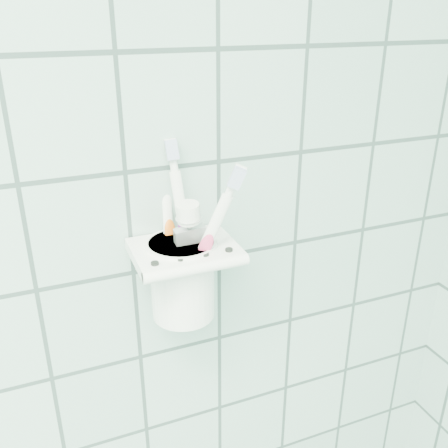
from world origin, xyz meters
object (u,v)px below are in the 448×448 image
holder_bracket (184,252)px  toothbrush_pink (196,232)px  toothpaste_tube (194,245)px  toothbrush_orange (171,237)px  toothbrush_blue (169,240)px  cup (182,276)px

holder_bracket → toothbrush_pink: toothbrush_pink is taller
toothbrush_pink → toothpaste_tube: toothbrush_pink is taller
toothbrush_pink → toothbrush_orange: (-0.03, 0.00, -0.00)m
toothpaste_tube → toothbrush_blue: bearing=-161.7°
cup → toothbrush_orange: bearing=-150.6°
toothbrush_pink → toothbrush_orange: size_ratio=1.04×
holder_bracket → toothbrush_pink: size_ratio=0.58×
cup → toothpaste_tube: bearing=14.3°
cup → holder_bracket: bearing=-64.4°
toothbrush_blue → toothbrush_orange: 0.01m
toothbrush_pink → toothpaste_tube: 0.03m
cup → toothbrush_blue: toothbrush_blue is taller
cup → toothbrush_blue: 0.06m
holder_bracket → toothpaste_tube: 0.02m
cup → toothbrush_blue: size_ratio=0.52×
toothbrush_orange → holder_bracket: bearing=36.5°
holder_bracket → cup: same height
toothbrush_pink → toothbrush_blue: toothbrush_pink is taller
toothbrush_pink → toothbrush_blue: (-0.03, 0.01, -0.01)m
toothbrush_pink → toothbrush_orange: bearing=-179.1°
holder_bracket → cup: 0.03m
cup → toothbrush_blue: (-0.02, -0.01, 0.05)m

